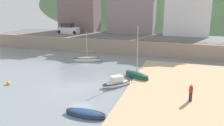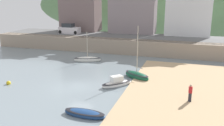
{
  "view_description": "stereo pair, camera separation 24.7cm",
  "coord_description": "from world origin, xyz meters",
  "px_view_note": "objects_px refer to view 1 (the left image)",
  "views": [
    {
      "loc": [
        10.53,
        -22.36,
        9.22
      ],
      "look_at": [
        2.22,
        4.65,
        1.62
      ],
      "focal_mm": 39.32,
      "sensor_mm": 36.0,
      "label": 1
    },
    {
      "loc": [
        10.77,
        -22.29,
        9.22
      ],
      "look_at": [
        2.22,
        4.65,
        1.62
      ],
      "focal_mm": 39.32,
      "sensor_mm": 36.0,
      "label": 2
    }
  ],
  "objects_px": {
    "sailboat_nearest_shore": "(117,83)",
    "sailboat_tall_mast": "(87,59)",
    "mooring_buoy": "(8,83)",
    "sailboat_blue_trim": "(86,114)",
    "waterfront_building_right": "(188,8)",
    "person_near_water": "(191,92)",
    "fishing_boat_green": "(137,75)",
    "parked_car_near_slipway": "(68,29)",
    "waterfront_building_centre": "(132,6)",
    "waterfront_building_left": "(79,3)"
  },
  "relations": [
    {
      "from": "waterfront_building_right",
      "to": "sailboat_tall_mast",
      "type": "height_order",
      "value": "waterfront_building_right"
    },
    {
      "from": "fishing_boat_green",
      "to": "parked_car_near_slipway",
      "type": "distance_m",
      "value": 23.36
    },
    {
      "from": "sailboat_nearest_shore",
      "to": "parked_car_near_slipway",
      "type": "height_order",
      "value": "parked_car_near_slipway"
    },
    {
      "from": "sailboat_nearest_shore",
      "to": "waterfront_building_right",
      "type": "bearing_deg",
      "value": 26.62
    },
    {
      "from": "sailboat_nearest_shore",
      "to": "parked_car_near_slipway",
      "type": "relative_size",
      "value": 0.84
    },
    {
      "from": "mooring_buoy",
      "to": "waterfront_building_left",
      "type": "bearing_deg",
      "value": 97.48
    },
    {
      "from": "mooring_buoy",
      "to": "person_near_water",
      "type": "bearing_deg",
      "value": 3.05
    },
    {
      "from": "mooring_buoy",
      "to": "fishing_boat_green",
      "type": "bearing_deg",
      "value": 26.23
    },
    {
      "from": "fishing_boat_green",
      "to": "mooring_buoy",
      "type": "xyz_separation_m",
      "value": [
        -12.92,
        -6.37,
        -0.17
      ]
    },
    {
      "from": "waterfront_building_left",
      "to": "sailboat_tall_mast",
      "type": "xyz_separation_m",
      "value": [
        7.85,
        -15.0,
        -7.74
      ]
    },
    {
      "from": "waterfront_building_centre",
      "to": "sailboat_blue_trim",
      "type": "xyz_separation_m",
      "value": [
        3.31,
        -31.07,
        -7.33
      ]
    },
    {
      "from": "waterfront_building_centre",
      "to": "waterfront_building_left",
      "type": "bearing_deg",
      "value": 180.0
    },
    {
      "from": "sailboat_tall_mast",
      "to": "person_near_water",
      "type": "distance_m",
      "value": 18.17
    },
    {
      "from": "waterfront_building_left",
      "to": "mooring_buoy",
      "type": "bearing_deg",
      "value": -82.52
    },
    {
      "from": "sailboat_blue_trim",
      "to": "waterfront_building_right",
      "type": "bearing_deg",
      "value": 80.19
    },
    {
      "from": "waterfront_building_right",
      "to": "waterfront_building_left",
      "type": "bearing_deg",
      "value": 180.0
    },
    {
      "from": "sailboat_tall_mast",
      "to": "sailboat_blue_trim",
      "type": "bearing_deg",
      "value": -87.94
    },
    {
      "from": "sailboat_tall_mast",
      "to": "waterfront_building_centre",
      "type": "bearing_deg",
      "value": 57.34
    },
    {
      "from": "waterfront_building_left",
      "to": "person_near_water",
      "type": "relative_size",
      "value": 6.87
    },
    {
      "from": "waterfront_building_left",
      "to": "sailboat_blue_trim",
      "type": "bearing_deg",
      "value": -65.06
    },
    {
      "from": "waterfront_building_left",
      "to": "waterfront_building_right",
      "type": "distance_m",
      "value": 21.48
    },
    {
      "from": "waterfront_building_right",
      "to": "person_near_water",
      "type": "distance_m",
      "value": 26.58
    },
    {
      "from": "waterfront_building_left",
      "to": "sailboat_blue_trim",
      "type": "distance_m",
      "value": 35.15
    },
    {
      "from": "waterfront_building_right",
      "to": "fishing_boat_green",
      "type": "bearing_deg",
      "value": -103.83
    },
    {
      "from": "sailboat_blue_trim",
      "to": "person_near_water",
      "type": "relative_size",
      "value": 2.24
    },
    {
      "from": "sailboat_tall_mast",
      "to": "fishing_boat_green",
      "type": "height_order",
      "value": "fishing_boat_green"
    },
    {
      "from": "sailboat_nearest_shore",
      "to": "sailboat_blue_trim",
      "type": "bearing_deg",
      "value": -141.87
    },
    {
      "from": "sailboat_nearest_shore",
      "to": "mooring_buoy",
      "type": "relative_size",
      "value": 7.18
    },
    {
      "from": "sailboat_blue_trim",
      "to": "waterfront_building_centre",
      "type": "bearing_deg",
      "value": 99.0
    },
    {
      "from": "waterfront_building_right",
      "to": "sailboat_nearest_shore",
      "type": "height_order",
      "value": "waterfront_building_right"
    },
    {
      "from": "sailboat_nearest_shore",
      "to": "sailboat_tall_mast",
      "type": "height_order",
      "value": "sailboat_tall_mast"
    },
    {
      "from": "mooring_buoy",
      "to": "sailboat_blue_trim",
      "type": "bearing_deg",
      "value": -21.33
    },
    {
      "from": "sailboat_nearest_shore",
      "to": "parked_car_near_slipway",
      "type": "bearing_deg",
      "value": 80.67
    },
    {
      "from": "waterfront_building_centre",
      "to": "waterfront_building_right",
      "type": "distance_m",
      "value": 10.33
    },
    {
      "from": "waterfront_building_right",
      "to": "person_near_water",
      "type": "bearing_deg",
      "value": -87.8
    },
    {
      "from": "waterfront_building_right",
      "to": "mooring_buoy",
      "type": "xyz_separation_m",
      "value": [
        -17.95,
        -26.8,
        -7.21
      ]
    },
    {
      "from": "waterfront_building_right",
      "to": "fishing_boat_green",
      "type": "height_order",
      "value": "waterfront_building_right"
    },
    {
      "from": "person_near_water",
      "to": "mooring_buoy",
      "type": "distance_m",
      "value": 18.98
    },
    {
      "from": "waterfront_building_right",
      "to": "sailboat_nearest_shore",
      "type": "bearing_deg",
      "value": -105.39
    },
    {
      "from": "sailboat_blue_trim",
      "to": "sailboat_nearest_shore",
      "type": "bearing_deg",
      "value": 89.05
    },
    {
      "from": "waterfront_building_centre",
      "to": "parked_car_near_slipway",
      "type": "xyz_separation_m",
      "value": [
        -11.54,
        -4.5,
        -4.32
      ]
    },
    {
      "from": "sailboat_tall_mast",
      "to": "sailboat_nearest_shore",
      "type": "bearing_deg",
      "value": -71.01
    },
    {
      "from": "sailboat_nearest_shore",
      "to": "sailboat_tall_mast",
      "type": "relative_size",
      "value": 0.76
    },
    {
      "from": "fishing_boat_green",
      "to": "mooring_buoy",
      "type": "bearing_deg",
      "value": -120.86
    },
    {
      "from": "fishing_boat_green",
      "to": "parked_car_near_slipway",
      "type": "bearing_deg",
      "value": 169.49
    },
    {
      "from": "sailboat_tall_mast",
      "to": "person_near_water",
      "type": "bearing_deg",
      "value": -56.71
    },
    {
      "from": "parked_car_near_slipway",
      "to": "sailboat_nearest_shore",
      "type": "bearing_deg",
      "value": -50.13
    },
    {
      "from": "waterfront_building_left",
      "to": "sailboat_nearest_shore",
      "type": "height_order",
      "value": "waterfront_building_left"
    },
    {
      "from": "waterfront_building_left",
      "to": "sailboat_nearest_shore",
      "type": "xyz_separation_m",
      "value": [
        14.94,
        -23.69,
        -7.74
      ]
    },
    {
      "from": "waterfront_building_left",
      "to": "mooring_buoy",
      "type": "height_order",
      "value": "waterfront_building_left"
    }
  ]
}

